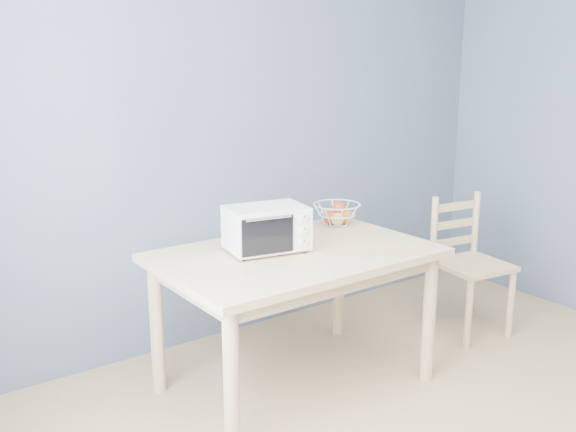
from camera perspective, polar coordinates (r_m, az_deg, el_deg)
dining_table at (r=3.32m, az=0.69°, el=-4.81°), size 1.40×0.90×0.75m
toaster_oven at (r=3.25m, az=-2.17°, el=-1.09°), size 0.44×0.34×0.23m
fruit_basket at (r=3.79m, az=4.35°, el=0.19°), size 0.35×0.35×0.14m
dining_chair at (r=4.23m, az=15.66°, el=-4.34°), size 0.46×0.46×0.87m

